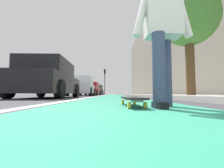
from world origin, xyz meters
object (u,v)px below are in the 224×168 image
skateboard (132,99)px  skater_person (162,27)px  parked_car_mid (82,87)px  parked_car_end (97,90)px  traffic_light (105,77)px  parked_car_far (91,89)px  parked_car_near (49,80)px  street_tree_near (189,19)px

skateboard → skater_person: (-0.15, -0.35, 0.84)m
skateboard → parked_car_mid: size_ratio=0.19×
parked_car_end → traffic_light: traffic_light is taller
skateboard → parked_car_end: size_ratio=0.19×
parked_car_far → parked_car_mid: bearing=-178.9°
skateboard → parked_car_near: size_ratio=0.21×
parked_car_end → parked_car_far: bearing=178.6°
skater_person → street_tree_near: (3.81, -2.24, 2.02)m
parked_car_mid → parked_car_end: (11.25, -0.03, -0.02)m
skateboard → traffic_light: bearing=3.9°
parked_car_far → parked_car_near: bearing=-179.8°
skater_person → parked_car_end: size_ratio=0.36×
parked_car_near → traffic_light: (19.58, -1.19, 2.28)m
skateboard → parked_car_end: bearing=7.2°
traffic_light → skateboard: bearing=-176.1°
parked_car_mid → parked_car_far: 5.70m
skater_person → parked_car_end: (21.88, 3.07, -0.23)m
skater_person → parked_car_near: 5.38m
parked_car_mid → skater_person: bearing=-163.7°
skateboard → street_tree_near: 5.32m
skater_person → street_tree_near: bearing=-30.5°
parked_car_near → skater_person: bearing=-143.8°
parked_car_far → traffic_light: traffic_light is taller
parked_car_near → street_tree_near: bearing=-95.6°
skateboard → traffic_light: size_ratio=0.20×
parked_car_mid → parked_car_end: bearing=-0.1°
skateboard → parked_car_end: (21.73, 2.73, 0.61)m
parked_car_far → skater_person: bearing=-168.9°
parked_car_mid → parked_car_far: size_ratio=1.02×
parked_car_end → parked_car_mid: bearing=179.9°
skateboard → parked_car_far: parked_car_far is taller
skater_person → parked_car_end: skater_person is taller
skater_person → parked_car_mid: size_ratio=0.36×
street_tree_near → skater_person: bearing=149.5°
parked_car_end → street_tree_near: bearing=-163.6°
skater_person → traffic_light: 24.09m
traffic_light → parked_car_mid: bearing=175.2°
skater_person → parked_car_far: 16.64m
street_tree_near → skateboard: bearing=144.7°
skater_person → traffic_light: bearing=4.7°
traffic_light → street_tree_near: size_ratio=1.07×
parked_car_mid → parked_car_far: bearing=1.1°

